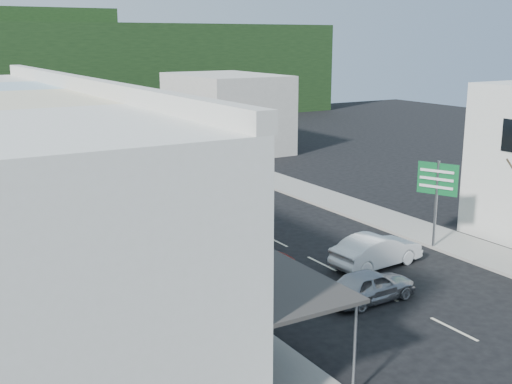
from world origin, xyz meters
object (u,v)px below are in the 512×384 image
Objects in this scene: bus at (181,200)px; car_red at (243,263)px; car_white at (377,252)px; traffic_signal at (185,127)px; car_silver at (370,284)px; direction_sign at (436,206)px; pedestrian_left at (125,255)px.

car_red is at bearing -91.91° from bus.
traffic_signal is (4.50, 30.68, 1.83)m from car_white.
car_silver is 4.14m from car_white.
car_white is at bearing -110.32° from car_red.
car_silver is 5.72m from car_red.
car_white is at bearing -45.98° from car_silver.
bus is 2.60× the size of direction_sign.
pedestrian_left reaches higher than car_white.
traffic_signal is at bearing 64.67° from direction_sign.
car_red is 10.33m from direction_sign.
car_white is 2.59× the size of pedestrian_left.
traffic_signal reaches higher than direction_sign.
car_red is 30.74m from traffic_signal.
bus is 13.42m from car_silver.
traffic_signal reaches higher than pedestrian_left.
pedestrian_left is 0.38× the size of direction_sign.
bus is 2.64× the size of car_white.
direction_sign reaches higher than car_red.
car_white and car_red have the same top height.
bus reaches higher than car_white.
car_red is at bearing 147.60° from direction_sign.
bus is 2.64× the size of car_silver.
car_white is 6.29m from car_red.
pedestrian_left reaches higher than car_silver.
car_white is at bearing -59.31° from bus.
car_silver is 34.48m from traffic_signal.
bus is 22.61m from traffic_signal.
traffic_signal reaches higher than bus.
pedestrian_left is (-7.46, 7.60, 0.30)m from car_silver.
bus is at bearing 57.18° from traffic_signal.
bus is 8.49m from car_red.
car_white is 11.35m from pedestrian_left.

